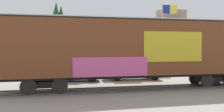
% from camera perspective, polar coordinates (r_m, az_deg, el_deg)
% --- Properties ---
extents(ground_plane, '(260.00, 260.00, 0.00)m').
position_cam_1_polar(ground_plane, '(17.06, 5.04, -7.02)').
color(ground_plane, gray).
extents(track, '(60.00, 2.61, 0.08)m').
position_cam_1_polar(track, '(17.29, 7.18, -6.78)').
color(track, '#4C4742').
rests_on(track, ground_plane).
extents(freight_car, '(17.10, 2.91, 4.47)m').
position_cam_1_polar(freight_car, '(16.84, 4.92, 1.50)').
color(freight_car, brown).
rests_on(freight_car, ground_plane).
extents(flagpole, '(1.68, 0.44, 7.54)m').
position_cam_1_polar(flagpole, '(29.92, 11.47, 6.49)').
color(flagpole, silver).
rests_on(flagpole, ground_plane).
extents(hillside, '(129.26, 31.21, 14.32)m').
position_cam_1_polar(hillside, '(72.24, -9.50, 3.59)').
color(hillside, silver).
rests_on(hillside, ground_plane).
extents(parked_car_blue, '(4.46, 2.33, 1.54)m').
position_cam_1_polar(parked_car_blue, '(20.92, -8.34, -3.16)').
color(parked_car_blue, navy).
rests_on(parked_car_blue, ground_plane).
extents(parked_car_white, '(4.60, 2.24, 1.67)m').
position_cam_1_polar(parked_car_white, '(21.70, 4.52, -2.91)').
color(parked_car_white, silver).
rests_on(parked_car_white, ground_plane).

